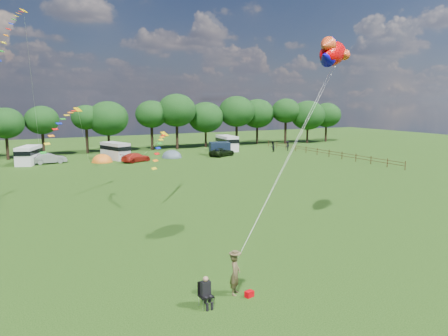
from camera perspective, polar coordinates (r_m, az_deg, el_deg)
name	(u,v)px	position (r m, az deg, el deg)	size (l,w,h in m)	color
ground_plane	(282,249)	(27.95, 7.65, -10.43)	(180.00, 180.00, 0.00)	black
tree_line	(129,116)	(79.30, -12.29, 6.67)	(102.98, 10.98, 10.27)	black
fence	(323,152)	(73.77, 12.81, 2.09)	(0.12, 33.12, 1.20)	#472D19
car_b	(49,158)	(68.10, -21.84, 1.17)	(1.62, 4.34, 1.53)	gray
car_c	(136,157)	(66.29, -11.43, 1.36)	(1.91, 4.54, 1.36)	#B32317
car_d	(222,152)	(71.65, -0.24, 2.08)	(2.18, 4.83, 1.32)	black
campervan_b	(29,155)	(68.56, -24.14, 1.61)	(4.10, 5.77, 2.60)	white
campervan_c	(115,150)	(69.93, -14.01, 2.26)	(3.83, 5.77, 2.61)	#BCBCBE
campervan_d	(227,143)	(79.21, 0.39, 3.33)	(2.86, 5.77, 2.74)	silver
tent_orange	(102,162)	(67.30, -15.61, 0.75)	(3.09, 3.39, 2.42)	orange
tent_greyblue	(172,157)	(70.43, -6.83, 1.38)	(3.22, 3.53, 2.40)	#4B5D6A
awning_navy	(220,148)	(73.84, -0.58, 2.58)	(3.31, 2.69, 2.07)	black
kite_flyer	(235,274)	(21.40, 1.46, -13.68)	(0.73, 0.48, 2.01)	brown
camp_chair	(205,288)	(20.30, -2.46, -15.42)	(0.61, 0.60, 1.45)	#99999E
kite_bag	(249,294)	(21.49, 3.33, -16.10)	(0.40, 0.27, 0.29)	#D20009
fish_kite	(331,53)	(29.27, 13.86, 14.38)	(4.18, 3.38, 2.30)	#DA0000
streamer_kite_a	(13,25)	(49.62, -25.82, 16.45)	(3.38, 5.64, 5.78)	#DEA400
streamer_kite_b	(64,122)	(42.65, -20.16, 5.65)	(4.38, 4.73, 3.83)	#D09D03
streamer_kite_c	(161,144)	(40.08, -8.29, 3.13)	(3.28, 5.03, 2.84)	#E4B402
walker_a	(273,147)	(77.72, 6.36, 2.76)	(0.90, 0.55, 1.85)	black
walker_b	(287,146)	(80.26, 8.29, 2.89)	(1.14, 0.53, 1.76)	black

